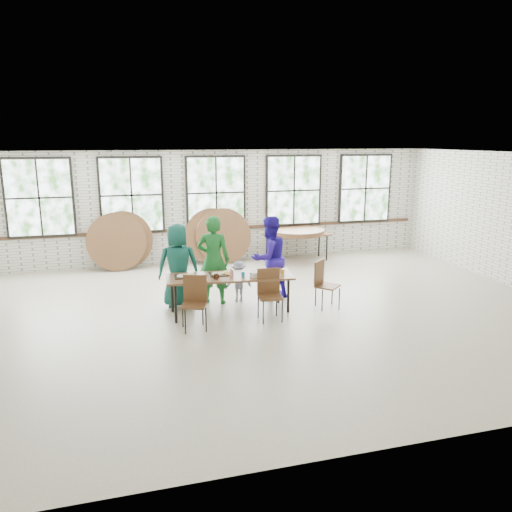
{
  "coord_description": "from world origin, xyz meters",
  "views": [
    {
      "loc": [
        -2.52,
        -8.74,
        3.29
      ],
      "look_at": [
        0.0,
        0.4,
        1.05
      ],
      "focal_mm": 35.0,
      "sensor_mm": 36.0,
      "label": 1
    }
  ],
  "objects_px": {
    "chair_near_left": "(195,298)",
    "dining_table": "(230,278)",
    "storage_table": "(297,236)",
    "chair_near_right": "(269,290)"
  },
  "relations": [
    {
      "from": "chair_near_right",
      "to": "dining_table",
      "type": "bearing_deg",
      "value": 146.9
    },
    {
      "from": "storage_table",
      "to": "dining_table",
      "type": "bearing_deg",
      "value": -129.21
    },
    {
      "from": "chair_near_right",
      "to": "storage_table",
      "type": "bearing_deg",
      "value": 70.43
    },
    {
      "from": "dining_table",
      "to": "chair_near_left",
      "type": "relative_size",
      "value": 2.59
    },
    {
      "from": "chair_near_left",
      "to": "storage_table",
      "type": "xyz_separation_m",
      "value": [
        3.47,
        4.31,
        0.13
      ]
    },
    {
      "from": "storage_table",
      "to": "chair_near_left",
      "type": "bearing_deg",
      "value": -131.91
    },
    {
      "from": "dining_table",
      "to": "chair_near_right",
      "type": "xyz_separation_m",
      "value": [
        0.63,
        -0.52,
        -0.13
      ]
    },
    {
      "from": "dining_table",
      "to": "chair_near_left",
      "type": "bearing_deg",
      "value": -136.1
    },
    {
      "from": "dining_table",
      "to": "storage_table",
      "type": "bearing_deg",
      "value": 59.14
    },
    {
      "from": "chair_near_left",
      "to": "dining_table",
      "type": "bearing_deg",
      "value": 56.72
    }
  ]
}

